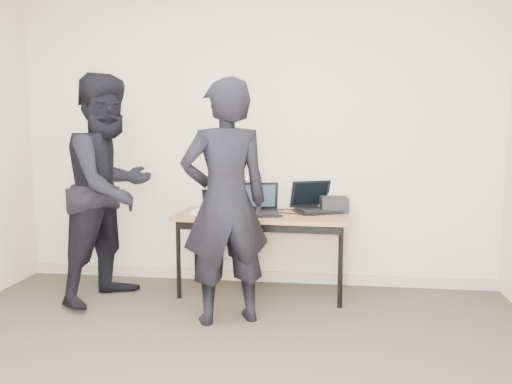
% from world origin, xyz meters
% --- Properties ---
extents(room, '(4.60, 4.60, 2.80)m').
position_xyz_m(room, '(0.00, 0.00, 1.35)').
color(room, '#3E372F').
rests_on(room, ground).
extents(desk, '(1.53, 0.71, 0.72)m').
position_xyz_m(desk, '(0.12, 1.89, 0.66)').
color(desk, brown).
rests_on(desk, ground).
extents(laptop_beige, '(0.32, 0.31, 0.22)m').
position_xyz_m(laptop_beige, '(-0.34, 1.86, 0.76)').
color(laptop_beige, beige).
rests_on(laptop_beige, desk).
extents(laptop_center, '(0.42, 0.41, 0.27)m').
position_xyz_m(laptop_center, '(0.09, 1.88, 0.78)').
color(laptop_center, black).
rests_on(laptop_center, desk).
extents(laptop_right, '(0.49, 0.48, 0.27)m').
position_xyz_m(laptop_right, '(0.58, 2.08, 0.78)').
color(laptop_right, black).
rests_on(laptop_right, desk).
extents(leather_satchel, '(0.38, 0.21, 0.25)m').
position_xyz_m(leather_satchel, '(-0.06, 2.12, 0.85)').
color(leather_satchel, brown).
rests_on(leather_satchel, desk).
extents(tissue, '(0.14, 0.11, 0.08)m').
position_xyz_m(tissue, '(-0.03, 2.12, 1.00)').
color(tissue, white).
rests_on(tissue, leather_satchel).
extents(equipment_box, '(0.26, 0.23, 0.14)m').
position_xyz_m(equipment_box, '(0.75, 2.08, 0.79)').
color(equipment_box, black).
rests_on(equipment_box, desk).
extents(power_brick, '(0.09, 0.06, 0.03)m').
position_xyz_m(power_brick, '(-0.10, 1.72, 0.74)').
color(power_brick, black).
rests_on(power_brick, desk).
extents(cables, '(1.15, 0.45, 0.01)m').
position_xyz_m(cables, '(0.16, 1.89, 0.72)').
color(cables, silver).
rests_on(cables, desk).
extents(person_typist, '(0.79, 0.67, 1.83)m').
position_xyz_m(person_typist, '(-0.08, 1.21, 0.92)').
color(person_typist, black).
rests_on(person_typist, ground).
extents(person_observer, '(1.01, 1.13, 1.92)m').
position_xyz_m(person_observer, '(-1.15, 1.59, 0.96)').
color(person_observer, black).
rests_on(person_observer, ground).
extents(baseboard, '(4.50, 0.03, 0.10)m').
position_xyz_m(baseboard, '(0.00, 2.23, 0.05)').
color(baseboard, '#AA9E8D').
rests_on(baseboard, ground).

